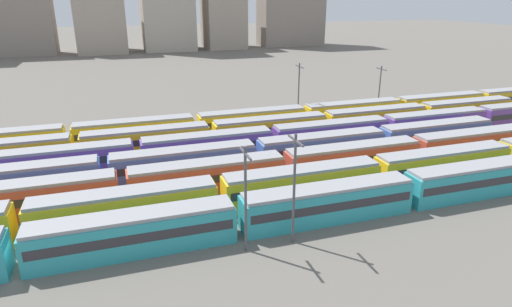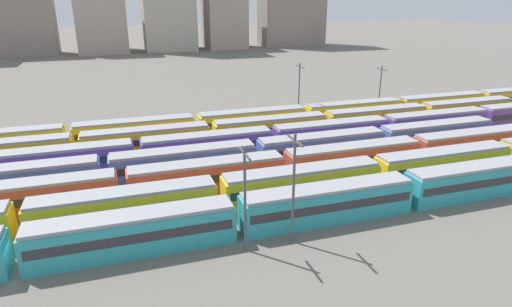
% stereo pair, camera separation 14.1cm
% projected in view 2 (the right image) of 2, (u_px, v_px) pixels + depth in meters
% --- Properties ---
extents(ground_plane, '(600.00, 600.00, 0.00)m').
position_uv_depth(ground_plane, '(47.00, 193.00, 50.13)').
color(ground_plane, '#666059').
extents(train_track_0, '(93.60, 3.06, 3.75)m').
position_uv_depth(train_track_0, '(327.00, 203.00, 43.62)').
color(train_track_0, teal).
rests_on(train_track_0, ground_plane).
extents(train_track_1, '(112.50, 3.06, 3.75)m').
position_uv_depth(train_track_1, '(376.00, 173.00, 50.86)').
color(train_track_1, yellow).
rests_on(train_track_1, ground_plane).
extents(train_track_2, '(74.70, 3.06, 3.75)m').
position_uv_depth(train_track_2, '(284.00, 167.00, 52.73)').
color(train_track_2, '#BC4C38').
rests_on(train_track_2, ground_plane).
extents(train_track_3, '(74.70, 3.06, 3.75)m').
position_uv_depth(train_track_3, '(256.00, 154.00, 56.84)').
color(train_track_3, '#4C70BC').
rests_on(train_track_3, ground_plane).
extents(train_track_4, '(112.50, 3.06, 3.75)m').
position_uv_depth(train_track_4, '(385.00, 128.00, 68.15)').
color(train_track_4, '#6B429E').
rests_on(train_track_4, ground_plane).
extents(train_track_5, '(93.60, 3.06, 3.75)m').
position_uv_depth(train_track_5, '(270.00, 129.00, 67.79)').
color(train_track_5, yellow).
rests_on(train_track_5, ground_plane).
extents(train_track_6, '(112.50, 3.06, 3.75)m').
position_uv_depth(train_track_6, '(305.00, 116.00, 74.79)').
color(train_track_6, yellow).
rests_on(train_track_6, ground_plane).
extents(catenary_pole_0, '(0.24, 3.20, 10.50)m').
position_uv_depth(catenary_pole_0, '(294.00, 185.00, 38.29)').
color(catenary_pole_0, '#4C4C51').
rests_on(catenary_pole_0, ground_plane).
extents(catenary_pole_1, '(0.24, 3.20, 9.26)m').
position_uv_depth(catenary_pole_1, '(380.00, 88.00, 81.34)').
color(catenary_pole_1, '#4C4C51').
rests_on(catenary_pole_1, ground_plane).
extents(catenary_pole_2, '(0.24, 3.20, 9.87)m').
position_uv_depth(catenary_pole_2, '(245.00, 195.00, 37.09)').
color(catenary_pole_2, '#4C4C51').
rests_on(catenary_pole_2, ground_plane).
extents(catenary_pole_3, '(0.24, 3.20, 10.59)m').
position_uv_depth(catenary_pole_3, '(299.00, 90.00, 75.86)').
color(catenary_pole_3, '#4C4C51').
rests_on(catenary_pole_3, ground_plane).
extents(distant_building_1, '(22.89, 13.13, 27.96)m').
position_uv_depth(distant_building_1, '(21.00, 17.00, 161.16)').
color(distant_building_1, gray).
rests_on(distant_building_1, ground_plane).
extents(distant_building_2, '(18.49, 21.61, 25.12)m').
position_uv_depth(distant_building_2, '(101.00, 19.00, 169.80)').
color(distant_building_2, '#A89989').
rests_on(distant_building_2, ground_plane).
extents(distant_building_4, '(16.25, 18.87, 26.55)m').
position_uv_depth(distant_building_4, '(224.00, 16.00, 183.93)').
color(distant_building_4, '#A89989').
rests_on(distant_building_4, ground_plane).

